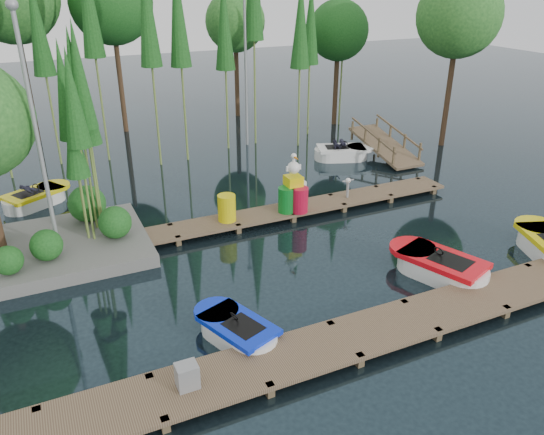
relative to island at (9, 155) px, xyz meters
name	(u,v)px	position (x,y,z in m)	size (l,w,h in m)	color
ground_plane	(264,260)	(6.30, -3.29, -3.18)	(90.00, 90.00, 0.00)	#1A2A32
near_dock	(345,340)	(6.30, -7.79, -2.95)	(18.00, 1.50, 0.50)	brown
far_dock	(261,216)	(7.30, -0.79, -2.95)	(15.00, 1.20, 0.50)	brown
island	(9,155)	(0.00, 0.00, 0.00)	(6.20, 4.20, 6.75)	#63635F
tree_screen	(109,19)	(4.26, 7.31, 2.93)	(34.42, 18.53, 10.31)	#432D1C
lamp_island	(34,120)	(0.80, -0.79, 1.08)	(0.30, 0.30, 7.25)	gray
lamp_rear	(245,56)	(10.30, 7.71, 1.08)	(0.30, 0.30, 7.25)	gray
ramp	(385,145)	(15.30, 3.21, -2.60)	(1.50, 3.94, 1.49)	brown
boat_blue	(237,331)	(4.20, -6.45, -2.95)	(1.84, 2.60, 0.80)	white
boat_red	(440,267)	(10.42, -6.18, -2.90)	(2.27, 3.21, 0.99)	white
boat_yellow_far	(35,198)	(0.36, 4.01, -2.91)	(2.83, 2.32, 1.30)	white
boat_white_far	(342,153)	(13.40, 3.83, -2.89)	(2.99, 2.08, 1.29)	white
utility_cabinet	(187,376)	(2.64, -7.79, -2.62)	(0.43, 0.37, 0.53)	gray
yellow_barrel	(227,208)	(6.08, -0.79, -2.43)	(0.60, 0.60, 0.90)	yellow
drum_cluster	(295,194)	(8.51, -0.94, -2.29)	(1.18, 1.08, 2.03)	#0C6E1F
seagull_post	(348,184)	(10.76, -0.79, -2.37)	(0.47, 0.26, 0.76)	gray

